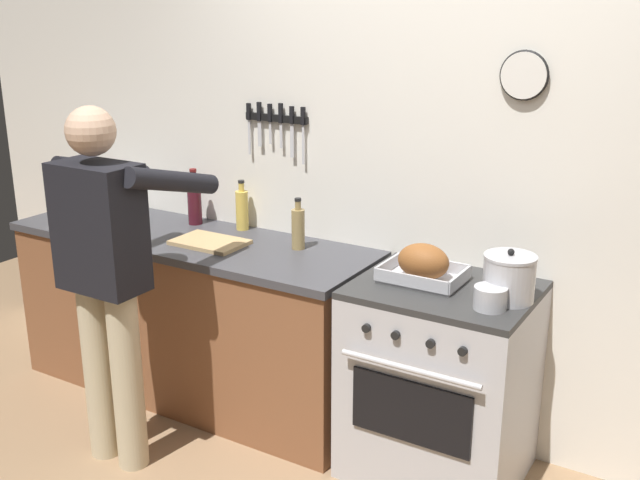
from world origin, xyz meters
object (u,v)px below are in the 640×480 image
(roasting_pan, at_px, (423,265))
(saucepan, at_px, (490,298))
(person_cook, at_px, (107,267))
(bottle_cooking_oil, at_px, (242,209))
(stove, at_px, (440,381))
(stock_pot, at_px, (509,278))
(cutting_board, at_px, (210,242))
(bottle_wine_red, at_px, (194,201))
(bottle_vinegar, at_px, (298,228))

(roasting_pan, bearing_deg, saucepan, -22.87)
(person_cook, height_order, saucepan, person_cook)
(roasting_pan, height_order, bottle_cooking_oil, bottle_cooking_oil)
(stove, relative_size, person_cook, 0.54)
(stock_pot, relative_size, saucepan, 1.65)
(cutting_board, relative_size, bottle_wine_red, 1.17)
(stock_pot, distance_m, bottle_vinegar, 1.10)
(stove, bearing_deg, bottle_vinegar, 171.90)
(stove, bearing_deg, bottle_wine_red, 172.82)
(saucepan, bearing_deg, stove, 151.05)
(cutting_board, height_order, bottle_vinegar, bottle_vinegar)
(stock_pot, distance_m, bottle_cooking_oil, 1.55)
(saucepan, bearing_deg, stock_pot, 76.49)
(saucepan, xyz_separation_m, cutting_board, (-1.48, 0.08, -0.04))
(roasting_pan, relative_size, bottle_wine_red, 1.15)
(person_cook, relative_size, roasting_pan, 4.72)
(stove, xyz_separation_m, bottle_cooking_oil, (-1.25, 0.24, 0.56))
(roasting_pan, xyz_separation_m, cutting_board, (-1.13, -0.07, -0.06))
(saucepan, xyz_separation_m, bottle_wine_red, (-1.79, 0.33, 0.08))
(stove, height_order, bottle_vinegar, bottle_vinegar)
(person_cook, xyz_separation_m, bottle_cooking_oil, (0.06, 0.91, 0.06))
(roasting_pan, relative_size, bottle_vinegar, 1.37)
(person_cook, distance_m, saucepan, 1.65)
(cutting_board, height_order, bottle_wine_red, bottle_wine_red)
(stock_pot, bearing_deg, person_cook, -157.32)
(stove, xyz_separation_m, bottle_wine_red, (-1.54, 0.19, 0.58))
(roasting_pan, height_order, cutting_board, roasting_pan)
(roasting_pan, xyz_separation_m, saucepan, (0.35, -0.15, -0.03))
(bottle_wine_red, bearing_deg, stock_pot, -6.33)
(person_cook, bearing_deg, saucepan, -73.07)
(stove, bearing_deg, saucepan, -28.95)
(person_cook, relative_size, bottle_vinegar, 6.47)
(bottle_cooking_oil, bearing_deg, roasting_pan, -11.27)
(roasting_pan, relative_size, stock_pot, 1.60)
(stock_pot, relative_size, bottle_cooking_oil, 0.82)
(roasting_pan, height_order, stock_pot, stock_pot)
(stock_pot, xyz_separation_m, bottle_vinegar, (-1.10, 0.12, 0.01))
(saucepan, relative_size, bottle_cooking_oil, 0.49)
(saucepan, height_order, bottle_vinegar, bottle_vinegar)
(stock_pot, relative_size, cutting_board, 0.61)
(stove, height_order, cutting_board, cutting_board)
(stock_pot, xyz_separation_m, cutting_board, (-1.52, -0.05, -0.09))
(stove, height_order, stock_pot, stock_pot)
(person_cook, xyz_separation_m, roasting_pan, (1.20, 0.69, 0.02))
(cutting_board, xyz_separation_m, bottle_cooking_oil, (-0.02, 0.30, 0.10))
(roasting_pan, bearing_deg, cutting_board, -176.57)
(bottle_cooking_oil, bearing_deg, saucepan, -14.14)
(roasting_pan, xyz_separation_m, stock_pot, (0.39, -0.02, 0.02))
(stove, distance_m, bottle_wine_red, 1.66)
(roasting_pan, height_order, saucepan, roasting_pan)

